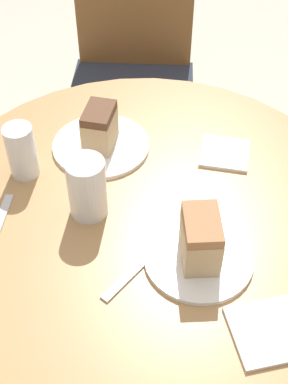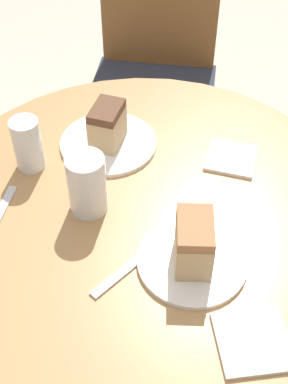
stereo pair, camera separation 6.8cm
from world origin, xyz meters
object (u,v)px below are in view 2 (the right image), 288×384
at_px(plate_far, 108,143).
at_px(glass_lemonade, 28,146).
at_px(chair, 153,74).
at_px(plate_near, 192,261).
at_px(cake_slice_far, 107,125).
at_px(glass_water, 87,186).
at_px(cake_slice_near, 194,243).

distance_m(plate_far, glass_lemonade, 0.19).
height_order(chair, plate_far, chair).
height_order(plate_near, plate_far, same).
height_order(chair, cake_slice_far, chair).
xyz_separation_m(plate_near, cake_slice_far, (-0.16, 0.36, 0.05)).
bearing_deg(glass_water, chair, 77.46).
relative_size(plate_far, glass_lemonade, 1.81).
distance_m(plate_far, glass_water, 0.21).
relative_size(plate_near, cake_slice_far, 1.93).
xyz_separation_m(plate_near, plate_far, (-0.16, 0.36, 0.00)).
bearing_deg(plate_far, glass_lemonade, -159.91).
bearing_deg(plate_near, glass_lemonade, 138.97).
height_order(plate_near, cake_slice_far, cake_slice_far).
height_order(cake_slice_far, glass_water, glass_water).
bearing_deg(glass_water, cake_slice_far, 78.47).
xyz_separation_m(plate_far, glass_lemonade, (-0.18, -0.06, 0.05)).
height_order(chair, glass_water, chair).
distance_m(chair, glass_lemonade, 0.84).
xyz_separation_m(plate_near, glass_water, (-0.20, 0.16, 0.06)).
relative_size(chair, glass_water, 6.80).
bearing_deg(cake_slice_near, glass_lemonade, 138.97).
bearing_deg(chair, cake_slice_near, -78.39).
bearing_deg(glass_water, plate_near, -38.02).
bearing_deg(glass_lemonade, cake_slice_near, -41.03).
bearing_deg(plate_near, chair, 90.61).
xyz_separation_m(chair, glass_lemonade, (-0.33, -0.72, 0.30)).
relative_size(plate_far, cake_slice_far, 2.07).
distance_m(plate_near, plate_far, 0.39).
relative_size(plate_near, glass_water, 1.56).
bearing_deg(glass_lemonade, glass_water, -45.06).
bearing_deg(glass_lemonade, cake_slice_far, 20.09).
relative_size(plate_near, cake_slice_near, 1.97).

